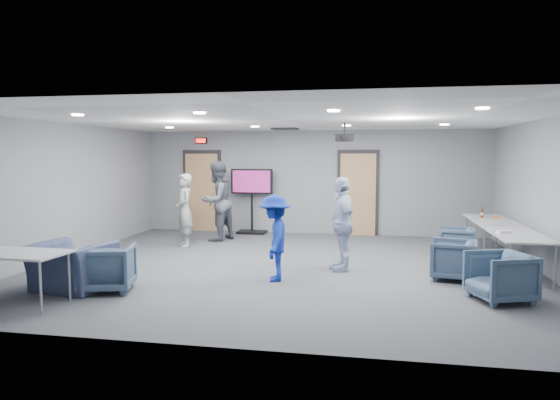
% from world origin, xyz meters
% --- Properties ---
extents(floor, '(9.00, 9.00, 0.00)m').
position_xyz_m(floor, '(0.00, 0.00, 0.00)').
color(floor, '#323439').
rests_on(floor, ground).
extents(ceiling, '(9.00, 9.00, 0.00)m').
position_xyz_m(ceiling, '(0.00, 0.00, 2.70)').
color(ceiling, white).
rests_on(ceiling, wall_back).
extents(wall_back, '(9.00, 0.02, 2.70)m').
position_xyz_m(wall_back, '(0.00, 4.00, 1.35)').
color(wall_back, slate).
rests_on(wall_back, floor).
extents(wall_front, '(9.00, 0.02, 2.70)m').
position_xyz_m(wall_front, '(0.00, -4.00, 1.35)').
color(wall_front, slate).
rests_on(wall_front, floor).
extents(wall_left, '(0.02, 8.00, 2.70)m').
position_xyz_m(wall_left, '(-4.50, 0.00, 1.35)').
color(wall_left, slate).
rests_on(wall_left, floor).
extents(wall_right, '(0.02, 8.00, 2.70)m').
position_xyz_m(wall_right, '(4.50, 0.00, 1.35)').
color(wall_right, slate).
rests_on(wall_right, floor).
extents(door_left, '(1.06, 0.17, 2.24)m').
position_xyz_m(door_left, '(-3.00, 3.95, 1.07)').
color(door_left, black).
rests_on(door_left, wall_back).
extents(door_right, '(1.06, 0.17, 2.24)m').
position_xyz_m(door_right, '(1.20, 3.95, 1.07)').
color(door_right, black).
rests_on(door_right, wall_back).
extents(exit_sign, '(0.32, 0.08, 0.16)m').
position_xyz_m(exit_sign, '(-3.00, 3.93, 2.45)').
color(exit_sign, black).
rests_on(exit_sign, wall_back).
extents(hvac_diffuser, '(0.60, 0.60, 0.03)m').
position_xyz_m(hvac_diffuser, '(-0.50, 2.80, 2.69)').
color(hvac_diffuser, black).
rests_on(hvac_diffuser, ceiling).
extents(downlights, '(6.18, 3.78, 0.02)m').
position_xyz_m(downlights, '(0.00, 0.00, 2.68)').
color(downlights, white).
rests_on(downlights, ceiling).
extents(person_a, '(0.67, 0.72, 1.65)m').
position_xyz_m(person_a, '(-2.60, 1.62, 0.82)').
color(person_a, '#9B9D9B').
rests_on(person_a, floor).
extents(person_b, '(1.04, 1.14, 1.91)m').
position_xyz_m(person_b, '(-2.12, 2.50, 0.96)').
color(person_b, '#4D535D').
rests_on(person_b, floor).
extents(person_c, '(0.71, 1.06, 1.68)m').
position_xyz_m(person_c, '(1.03, -0.10, 0.84)').
color(person_c, '#A9B7D9').
rests_on(person_c, floor).
extents(person_d, '(0.66, 0.99, 1.42)m').
position_xyz_m(person_d, '(-0.00, -1.05, 0.71)').
color(person_d, navy).
rests_on(person_d, floor).
extents(chair_right_a, '(0.80, 0.78, 0.63)m').
position_xyz_m(chair_right_a, '(3.23, 1.33, 0.31)').
color(chair_right_a, '#3C4F67').
rests_on(chair_right_a, floor).
extents(chair_right_b, '(0.85, 0.83, 0.66)m').
position_xyz_m(chair_right_b, '(2.90, -0.45, 0.33)').
color(chair_right_b, '#37475F').
rests_on(chair_right_b, floor).
extents(chair_right_c, '(0.98, 0.96, 0.70)m').
position_xyz_m(chair_right_c, '(3.35, -1.64, 0.35)').
color(chair_right_c, '#3D526B').
rests_on(chair_right_c, floor).
extents(chair_front_a, '(0.93, 0.95, 0.70)m').
position_xyz_m(chair_front_a, '(-2.38, -2.15, 0.35)').
color(chair_front_a, '#3B4F67').
rests_on(chair_front_a, floor).
extents(chair_front_b, '(1.25, 1.14, 0.72)m').
position_xyz_m(chair_front_b, '(-2.96, -2.18, 0.36)').
color(chair_front_b, '#384160').
rests_on(chair_front_b, floor).
extents(table_right_a, '(0.81, 1.94, 0.73)m').
position_xyz_m(table_right_a, '(4.00, 1.93, 0.69)').
color(table_right_a, '#ABADB0').
rests_on(table_right_a, floor).
extents(table_right_b, '(0.81, 1.94, 0.73)m').
position_xyz_m(table_right_b, '(4.00, 0.03, 0.69)').
color(table_right_b, '#ABADB0').
rests_on(table_right_b, floor).
extents(table_front_left, '(1.83, 0.82, 0.73)m').
position_xyz_m(table_front_left, '(-3.46, -3.00, 0.69)').
color(table_front_left, '#ABADB0').
rests_on(table_front_left, floor).
extents(bottle_right, '(0.06, 0.06, 0.23)m').
position_xyz_m(bottle_right, '(3.88, 2.19, 0.82)').
color(bottle_right, '#4F240D').
rests_on(bottle_right, table_right_a).
extents(snack_box, '(0.17, 0.12, 0.04)m').
position_xyz_m(snack_box, '(4.15, 2.17, 0.75)').
color(snack_box, '#D56535').
rests_on(snack_box, table_right_a).
extents(wrapper, '(0.23, 0.19, 0.05)m').
position_xyz_m(wrapper, '(3.79, 0.02, 0.75)').
color(wrapper, silver).
rests_on(wrapper, table_right_b).
extents(tv_stand, '(1.11, 0.53, 1.70)m').
position_xyz_m(tv_stand, '(-1.56, 3.75, 0.97)').
color(tv_stand, black).
rests_on(tv_stand, floor).
extents(projector, '(0.37, 0.35, 0.36)m').
position_xyz_m(projector, '(1.01, 0.92, 2.40)').
color(projector, black).
rests_on(projector, ceiling).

